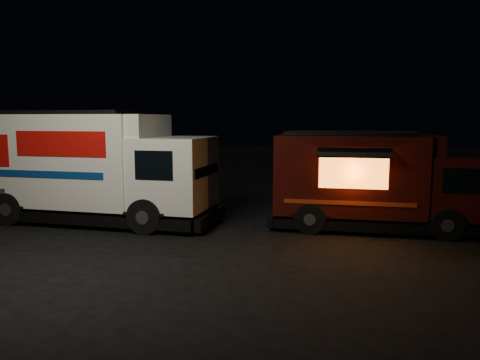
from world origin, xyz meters
name	(u,v)px	position (x,y,z in m)	size (l,w,h in m)	color
ground	(179,235)	(0.00, 0.00, 0.00)	(80.00, 80.00, 0.00)	black
white_truck	(97,167)	(-2.71, 1.25, 1.58)	(6.99, 2.38, 3.17)	silver
red_truck	(377,181)	(5.09, 1.31, 1.31)	(5.61, 2.06, 2.61)	#370B0A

